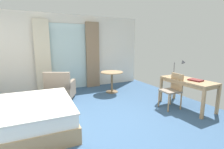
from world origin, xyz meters
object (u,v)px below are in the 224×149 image
bed (7,120)px  writing_desk (188,83)px  round_cafe_table (112,77)px  desk_chair (173,89)px  armchair_by_window (60,89)px  desk_lamp (181,64)px  closed_book (196,80)px

bed → writing_desk: bed is taller
writing_desk → round_cafe_table: (-1.14, 2.08, -0.12)m
bed → desk_chair: bearing=-5.8°
desk_chair → armchair_by_window: 3.11m
bed → round_cafe_table: (2.89, 1.57, 0.25)m
writing_desk → desk_chair: size_ratio=1.51×
desk_chair → desk_lamp: size_ratio=1.80×
writing_desk → desk_chair: bearing=158.6°
desk_chair → armchair_by_window: desk_chair is taller
closed_book → desk_lamp: bearing=74.4°
closed_book → round_cafe_table: closed_book is taller
desk_lamp → round_cafe_table: size_ratio=0.66×
closed_book → bed: bearing=161.9°
closed_book → armchair_by_window: bearing=135.2°
bed → writing_desk: (4.03, -0.51, 0.37)m
armchair_by_window → writing_desk: bearing=-34.4°
round_cafe_table → bed: bearing=-151.5°
desk_chair → closed_book: desk_chair is taller
desk_chair → closed_book: bearing=-39.8°
closed_book → armchair_by_window: (-2.91, 2.15, -0.41)m
closed_book → round_cafe_table: (-1.19, 2.27, -0.23)m
desk_lamp → round_cafe_table: bearing=126.0°
bed → closed_book: bed is taller
bed → round_cafe_table: size_ratio=3.04×
writing_desk → round_cafe_table: 2.38m
writing_desk → closed_book: (0.04, -0.19, 0.11)m
writing_desk → desk_lamp: size_ratio=2.72×
writing_desk → round_cafe_table: writing_desk is taller
armchair_by_window → round_cafe_table: (1.72, 0.12, 0.18)m
desk_chair → writing_desk: bearing=-21.4°
desk_chair → round_cafe_table: desk_chair is taller
bed → round_cafe_table: 3.30m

